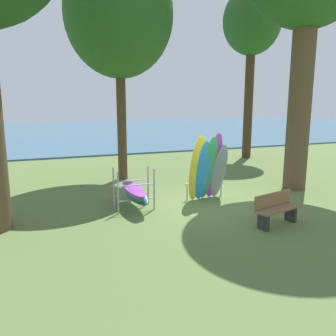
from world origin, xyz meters
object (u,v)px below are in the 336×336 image
Objects in this scene: leaning_board_pile at (208,169)px; park_bench at (276,208)px; tree_mid_behind at (119,15)px; tree_far_left_back at (252,24)px; board_storage_rack at (134,192)px.

park_bench is at bearing -76.85° from leaning_board_pile.
tree_far_left_back reaches higher than tree_mid_behind.
tree_far_left_back is (7.97, 2.87, 0.80)m from tree_mid_behind.
tree_mid_behind reaches higher than leaning_board_pile.
tree_far_left_back is at bearing 48.74° from leaning_board_pile.
board_storage_rack is at bearing -141.04° from tree_far_left_back.
tree_mid_behind is at bearing -160.19° from tree_far_left_back.
leaning_board_pile reaches higher than park_bench.
tree_far_left_back is 4.13× the size of leaning_board_pile.
leaning_board_pile is 1.54× the size of park_bench.
tree_mid_behind is 4.20× the size of board_storage_rack.
leaning_board_pile is (1.85, -4.10, -5.44)m from tree_mid_behind.
tree_far_left_back reaches higher than board_storage_rack.
tree_mid_behind is at bearing 114.28° from leaning_board_pile.
board_storage_rack is 1.46× the size of park_bench.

